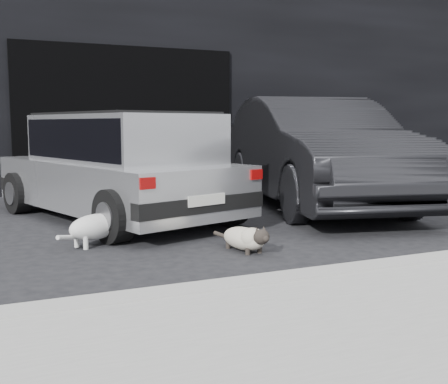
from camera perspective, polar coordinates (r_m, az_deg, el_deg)
name	(u,v)px	position (r m, az deg, el deg)	size (l,w,h in m)	color
ground	(134,233)	(6.38, -9.09, -4.15)	(80.00, 80.00, 0.00)	black
building_facade	(103,63)	(12.40, -12.23, 12.72)	(34.00, 4.00, 5.00)	black
garage_opening	(128,119)	(10.38, -9.70, 7.29)	(4.00, 0.10, 2.60)	black
curb	(350,274)	(4.49, 12.69, -8.18)	(18.00, 0.25, 0.12)	#989893
silver_hatchback	(119,162)	(7.23, -10.57, 3.04)	(2.64, 4.00, 1.36)	#BBBDC0
second_car	(315,152)	(8.40, 9.25, 4.05)	(1.71, 4.90, 1.61)	black
cat_siamese	(247,238)	(5.38, 2.32, -4.73)	(0.36, 0.82, 0.29)	beige
cat_white	(99,225)	(5.81, -12.60, -3.30)	(0.80, 0.53, 0.41)	silver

